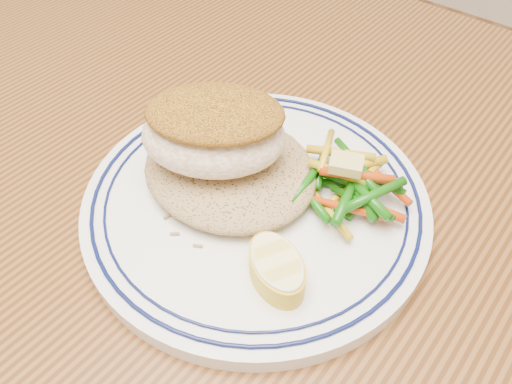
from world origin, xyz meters
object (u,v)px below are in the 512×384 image
at_px(plate, 256,201).
at_px(rice_pilaf, 230,166).
at_px(fish_fillet, 214,130).
at_px(vegetable_pile, 350,184).
at_px(lemon_wedge, 277,268).
at_px(dining_table, 196,268).

xyz_separation_m(plate, rice_pilaf, (-0.03, 0.00, 0.02)).
height_order(rice_pilaf, fish_fillet, fish_fillet).
bearing_deg(vegetable_pile, plate, -140.53).
relative_size(fish_fillet, lemon_wedge, 2.02).
bearing_deg(fish_fillet, dining_table, -111.79).
bearing_deg(vegetable_pile, dining_table, -143.66).
relative_size(dining_table, vegetable_pile, 14.66).
distance_m(plate, lemon_wedge, 0.08).
xyz_separation_m(dining_table, lemon_wedge, (0.11, -0.02, 0.12)).
bearing_deg(lemon_wedge, dining_table, 169.96).
bearing_deg(dining_table, vegetable_pile, 36.34).
bearing_deg(plate, fish_fillet, -174.80).
relative_size(vegetable_pile, lemon_wedge, 1.50).
xyz_separation_m(plate, fish_fillet, (-0.04, -0.00, 0.06)).
relative_size(dining_table, fish_fillet, 10.91).
bearing_deg(fish_fillet, rice_pilaf, 30.69).
xyz_separation_m(dining_table, vegetable_pile, (0.11, 0.08, 0.13)).
xyz_separation_m(fish_fillet, vegetable_pile, (0.10, 0.05, -0.04)).
bearing_deg(vegetable_pile, rice_pilaf, -152.46).
bearing_deg(lemon_wedge, fish_fillet, 154.23).
height_order(dining_table, fish_fillet, fish_fillet).
xyz_separation_m(dining_table, fish_fillet, (0.01, 0.03, 0.16)).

